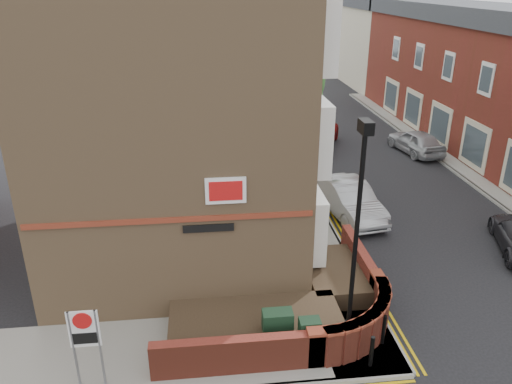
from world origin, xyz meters
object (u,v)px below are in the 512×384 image
object	(u,v)px
lamppost	(356,242)
zone_sign	(85,335)
silver_car_near	(349,199)
utility_cabinet_large	(277,330)

from	to	relation	value
lamppost	zone_sign	size ratio (longest dim) A/B	2.86
silver_car_near	lamppost	bearing A→B (deg)	-115.60
zone_sign	silver_car_near	size ratio (longest dim) A/B	0.49
utility_cabinet_large	zone_sign	world-z (taller)	zone_sign
lamppost	utility_cabinet_large	bearing A→B (deg)	176.99
lamppost	utility_cabinet_large	world-z (taller)	lamppost
lamppost	silver_car_near	xyz separation A→B (m)	(2.41, 8.22, -2.60)
lamppost	zone_sign	xyz separation A→B (m)	(-6.60, -0.70, -1.70)
utility_cabinet_large	zone_sign	size ratio (longest dim) A/B	0.55
zone_sign	lamppost	bearing A→B (deg)	6.07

